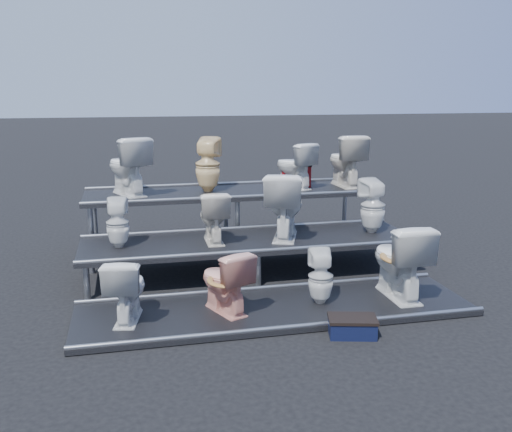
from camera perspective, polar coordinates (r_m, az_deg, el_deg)
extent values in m
plane|color=black|center=(7.37, -0.62, -5.81)|extent=(80.00, 80.00, 0.00)
cube|color=black|center=(6.17, 1.97, -9.31)|extent=(4.20, 1.20, 0.06)
cube|color=black|center=(7.30, -0.63, -4.10)|extent=(4.20, 1.20, 0.46)
cube|color=black|center=(8.48, -2.49, -0.30)|extent=(4.20, 1.20, 0.86)
imported|color=silver|center=(5.86, -12.86, -7.08)|extent=(0.49, 0.71, 0.66)
imported|color=#DC9482|center=(5.93, -3.15, -6.48)|extent=(0.60, 0.75, 0.67)
imported|color=silver|center=(6.19, 6.49, -6.04)|extent=(0.31, 0.31, 0.60)
imported|color=silver|center=(6.50, 14.13, -4.26)|extent=(0.48, 0.84, 0.85)
imported|color=silver|center=(7.01, -13.67, -0.68)|extent=(0.29, 0.29, 0.60)
imported|color=beige|center=(7.07, -4.31, -0.03)|extent=(0.37, 0.64, 0.65)
imported|color=silver|center=(7.24, 2.88, 1.11)|extent=(0.74, 0.95, 0.85)
imported|color=silver|center=(7.66, 11.60, 1.01)|extent=(0.37, 0.37, 0.72)
imported|color=silver|center=(8.20, -12.73, 4.91)|extent=(0.73, 0.92, 0.82)
imported|color=beige|center=(8.28, -4.85, 5.15)|extent=(0.47, 0.48, 0.79)
imported|color=silver|center=(8.56, 3.84, 5.07)|extent=(0.63, 0.77, 0.69)
imported|color=beige|center=(8.82, 8.94, 5.51)|extent=(0.46, 0.78, 0.79)
cube|color=maroon|center=(8.80, 4.03, 4.06)|extent=(0.51, 0.45, 0.32)
cube|color=black|center=(5.68, 9.60, -10.98)|extent=(0.50, 0.37, 0.16)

